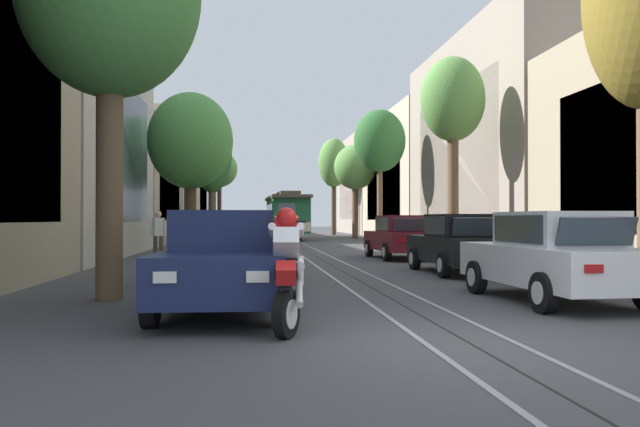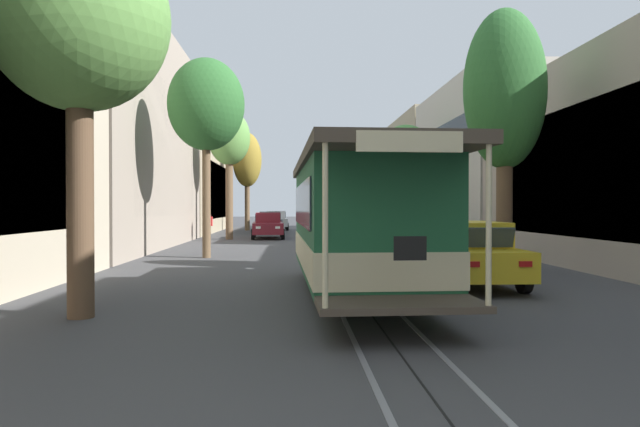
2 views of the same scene
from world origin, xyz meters
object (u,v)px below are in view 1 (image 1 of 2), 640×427
parked_car_brown_fifth_left (245,232)px  street_tree_kerb_right_fourth (355,168)px  motorcycle_with_rider (287,263)px  parked_car_yellow_mid_left (240,239)px  parked_car_green_fourth_left (242,235)px  parked_car_beige_sixth_left (244,230)px  parked_car_black_second_right (461,243)px  street_tree_kerb_right_mid (380,142)px  parked_car_brown_second_left (241,246)px  parked_car_white_near_right (555,256)px  parked_car_maroon_mid_right (401,237)px  pedestrian_on_right_pavement (158,233)px  street_tree_kerb_right_second (453,104)px  street_tree_kerb_left_second (190,142)px  cable_car_trolley (287,216)px  street_tree_kerb_left_mid (212,157)px  parked_car_navy_near_left (225,261)px  pedestrian_on_left_pavement (471,231)px  street_tree_kerb_left_fourth (219,170)px  street_tree_kerb_right_far (334,164)px

parked_car_brown_fifth_left → street_tree_kerb_right_fourth: bearing=61.5°
motorcycle_with_rider → parked_car_yellow_mid_left: bearing=93.6°
parked_car_green_fourth_left → parked_car_beige_sixth_left: (-0.02, 10.82, 0.00)m
parked_car_black_second_right → street_tree_kerb_right_mid: 19.57m
parked_car_brown_second_left → parked_car_white_near_right: size_ratio=1.00×
parked_car_maroon_mid_right → street_tree_kerb_right_mid: size_ratio=0.58×
pedestrian_on_right_pavement → street_tree_kerb_right_fourth: bearing=65.9°
street_tree_kerb_right_second → parked_car_brown_fifth_left: bearing=134.4°
parked_car_brown_second_left → parked_car_brown_fifth_left: same height
street_tree_kerb_left_second → parked_car_green_fourth_left: bearing=12.7°
cable_car_trolley → street_tree_kerb_right_second: bearing=-75.9°
street_tree_kerb_left_second → street_tree_kerb_left_mid: street_tree_kerb_left_mid is taller
parked_car_brown_second_left → motorcycle_with_rider: motorcycle_with_rider is taller
parked_car_navy_near_left → street_tree_kerb_right_mid: street_tree_kerb_right_mid is taller
street_tree_kerb_left_second → parked_car_beige_sixth_left: bearing=79.7°
street_tree_kerb_right_fourth → pedestrian_on_right_pavement: (-10.82, -24.18, -4.20)m
parked_car_yellow_mid_left → street_tree_kerb_left_second: (-2.07, 5.41, 3.75)m
pedestrian_on_left_pavement → parked_car_green_fourth_left: bearing=169.1°
street_tree_kerb_right_mid → street_tree_kerb_right_fourth: (0.45, 11.16, -0.61)m
cable_car_trolley → street_tree_kerb_left_mid: bearing=-141.1°
parked_car_navy_near_left → street_tree_kerb_left_fourth: bearing=92.8°
parked_car_beige_sixth_left → parked_car_maroon_mid_right: (5.80, -14.58, 0.00)m
parked_car_black_second_right → street_tree_kerb_left_fourth: 40.60m
street_tree_kerb_right_second → motorcycle_with_rider: street_tree_kerb_right_second is taller
parked_car_navy_near_left → pedestrian_on_left_pavement: (9.22, 14.82, 0.15)m
street_tree_kerb_right_mid → parked_car_black_second_right: bearing=-95.0°
parked_car_white_near_right → parked_car_brown_fifth_left: bearing=104.7°
parked_car_white_near_right → pedestrian_on_right_pavement: size_ratio=2.57×
street_tree_kerb_right_fourth → motorcycle_with_rider: (-7.22, -38.31, -4.30)m
parked_car_yellow_mid_left → street_tree_kerb_right_far: 38.20m
cable_car_trolley → street_tree_kerb_left_second: bearing=-105.2°
parked_car_white_near_right → pedestrian_on_left_pavement: pedestrian_on_left_pavement is taller
parked_car_yellow_mid_left → parked_car_maroon_mid_right: (5.79, 2.11, 0.00)m
parked_car_black_second_right → street_tree_kerb_right_mid: bearing=85.0°
parked_car_black_second_right → pedestrian_on_left_pavement: pedestrian_on_left_pavement is taller
parked_car_yellow_mid_left → parked_car_brown_fifth_left: size_ratio=1.00×
parked_car_green_fourth_left → street_tree_kerb_left_second: (-2.07, -0.47, 3.75)m
street_tree_kerb_left_fourth → motorcycle_with_rider: bearing=-86.3°
street_tree_kerb_right_mid → parked_car_navy_near_left: bearing=-106.8°
parked_car_green_fourth_left → motorcycle_with_rider: (0.78, -18.34, 0.08)m
parked_car_brown_fifth_left → parked_car_maroon_mid_right: 10.75m
street_tree_kerb_left_fourth → parked_car_yellow_mid_left: bearing=-86.2°
parked_car_navy_near_left → parked_car_brown_second_left: 5.29m
street_tree_kerb_left_mid → cable_car_trolley: bearing=38.9°
parked_car_black_second_right → pedestrian_on_left_pavement: 8.90m
street_tree_kerb_right_fourth → pedestrian_on_left_pavement: size_ratio=4.11×
street_tree_kerb_right_far → street_tree_kerb_left_mid: bearing=-119.8°
street_tree_kerb_left_fourth → parked_car_navy_near_left: bearing=-87.2°
street_tree_kerb_right_mid → pedestrian_on_left_pavement: bearing=-81.5°
parked_car_black_second_right → cable_car_trolley: 27.98m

